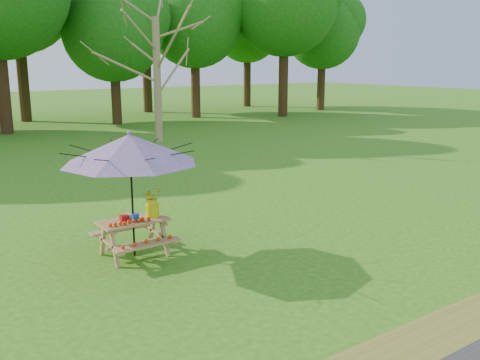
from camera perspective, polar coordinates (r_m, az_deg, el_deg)
ground at (r=8.00m, az=-5.15°, el=-12.95°), size 120.00×120.00×0.00m
picnic_table at (r=9.84m, az=-11.23°, el=-6.11°), size 1.20×1.32×0.67m
patio_umbrella at (r=9.46m, az=-11.66°, el=3.25°), size 2.62×2.62×2.27m
produce_bins at (r=9.72m, az=-11.68°, el=-3.92°), size 0.29×0.40×0.13m
tomatoes_row at (r=9.52m, az=-11.72°, el=-4.39°), size 0.77×0.13×0.07m
flower_bucket at (r=9.80m, az=-9.35°, el=-2.23°), size 0.36×0.32×0.55m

